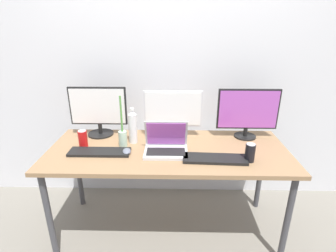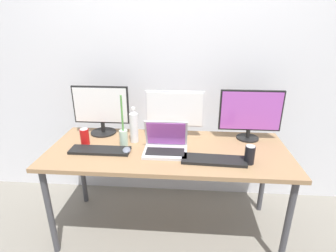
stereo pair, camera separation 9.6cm
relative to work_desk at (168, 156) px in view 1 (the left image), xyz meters
name	(u,v)px [view 1 (the left image)]	position (x,y,z in m)	size (l,w,h in m)	color
ground_plane	(168,227)	(0.00, 0.00, -0.68)	(16.00, 16.00, 0.00)	gray
wall_back	(169,61)	(0.00, 0.59, 0.62)	(7.00, 0.08, 2.60)	silver
work_desk	(168,156)	(0.00, 0.00, 0.00)	(1.76, 0.72, 0.74)	#424247
monitor_left	(98,110)	(-0.57, 0.25, 0.27)	(0.46, 0.21, 0.40)	black
monitor_center	(173,112)	(0.03, 0.23, 0.27)	(0.46, 0.18, 0.38)	silver
monitor_right	(248,112)	(0.62, 0.23, 0.28)	(0.48, 0.17, 0.40)	black
laptop_silver	(166,145)	(-0.01, -0.05, 0.12)	(0.31, 0.22, 0.23)	silver
keyboard_main	(215,159)	(0.32, -0.17, 0.07)	(0.43, 0.14, 0.02)	black
keyboard_aux	(100,152)	(-0.48, -0.08, 0.07)	(0.43, 0.13, 0.02)	black
mouse_by_keyboard	(127,151)	(-0.29, -0.08, 0.08)	(0.06, 0.09, 0.03)	slate
water_bottle	(133,127)	(-0.27, 0.11, 0.19)	(0.06, 0.06, 0.28)	silver
soda_can_near_keyboard	(250,153)	(0.55, -0.17, 0.12)	(0.07, 0.07, 0.13)	black
soda_can_by_laptop	(83,138)	(-0.64, 0.03, 0.12)	(0.07, 0.07, 0.13)	red
bamboo_vase	(123,137)	(-0.34, 0.03, 0.14)	(0.06, 0.06, 0.39)	#B2D1B7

